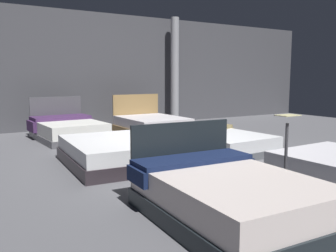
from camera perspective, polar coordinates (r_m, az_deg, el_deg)
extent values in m
cube|color=#5B5B60|center=(6.86, 1.55, -5.28)|extent=(18.00, 18.00, 0.02)
cube|color=#47474C|center=(11.37, -12.64, 8.58)|extent=(18.00, 0.06, 3.50)
cube|color=black|center=(4.01, 9.92, -13.24)|extent=(1.60, 2.14, 0.20)
cube|color=silver|center=(3.93, 10.00, -9.89)|extent=(1.54, 2.08, 0.30)
cube|color=black|center=(4.73, 2.17, -5.13)|extent=(1.42, 0.10, 0.95)
cube|color=#142043|center=(4.49, 3.96, -5.25)|extent=(1.51, 0.55, 0.06)
cube|color=#142043|center=(4.17, -4.92, -7.94)|extent=(0.08, 0.49, 0.18)
cube|color=#142043|center=(4.95, 11.37, -5.59)|extent=(0.08, 0.49, 0.18)
cube|color=#2D262B|center=(6.45, -8.27, -5.13)|extent=(1.74, 2.17, 0.21)
cube|color=white|center=(6.40, -8.31, -3.17)|extent=(1.68, 2.10, 0.24)
cube|color=#55585E|center=(7.66, 8.49, -3.38)|extent=(1.57, 2.12, 0.14)
cube|color=silver|center=(7.63, 8.52, -2.01)|extent=(1.51, 2.06, 0.23)
cube|color=olive|center=(8.14, 5.15, -0.23)|extent=(1.48, 0.62, 0.08)
cube|color=olive|center=(7.72, 0.78, -1.76)|extent=(0.11, 0.55, 0.22)
cube|color=olive|center=(8.65, 9.02, -0.85)|extent=(0.11, 0.55, 0.22)
cube|color=#504F54|center=(9.26, -15.32, -1.63)|extent=(1.56, 2.07, 0.15)
cube|color=white|center=(9.22, -15.36, -0.25)|extent=(1.50, 2.01, 0.30)
cube|color=#504F54|center=(10.14, -17.23, 1.55)|extent=(1.37, 0.12, 1.02)
cube|color=#432752|center=(9.79, -16.59, 1.28)|extent=(1.47, 0.75, 0.09)
cube|color=#432752|center=(9.62, -20.76, -0.06)|extent=(0.12, 0.68, 0.26)
cube|color=#432752|center=(10.06, -12.53, 0.57)|extent=(0.12, 0.68, 0.26)
cube|color=olive|center=(10.13, -2.49, -0.54)|extent=(1.64, 2.00, 0.17)
cube|color=silver|center=(10.10, -2.50, 0.67)|extent=(1.58, 1.94, 0.26)
cube|color=olive|center=(10.93, -5.05, 2.30)|extent=(1.51, 0.07, 1.03)
cylinder|color=#3F3F44|center=(4.97, 17.87, -10.46)|extent=(0.24, 0.24, 0.02)
cylinder|color=#3F3F44|center=(4.85, 18.10, -5.19)|extent=(0.04, 0.04, 0.96)
cube|color=beige|center=(4.76, 18.38, 1.62)|extent=(0.28, 0.20, 0.01)
cylinder|color=#99999E|center=(12.22, 1.07, 8.68)|extent=(0.27, 0.27, 3.50)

